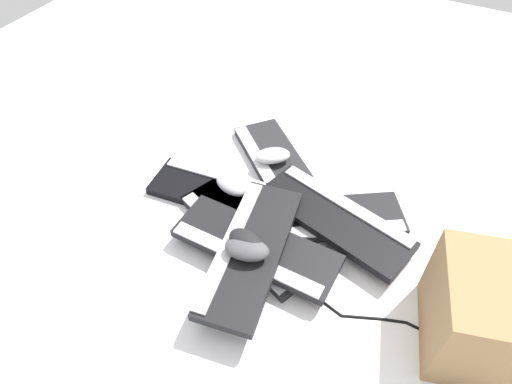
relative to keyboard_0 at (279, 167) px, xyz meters
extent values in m
plane|color=white|center=(-0.09, -0.06, -0.01)|extent=(3.20, 3.20, 0.00)
cube|color=#232326|center=(0.00, 0.00, 0.00)|extent=(0.40, 0.43, 0.02)
cube|color=silver|center=(-0.04, 0.04, 0.01)|extent=(0.31, 0.34, 0.01)
cube|color=black|center=(-0.18, 0.10, 0.00)|extent=(0.19, 0.45, 0.02)
cube|color=silver|center=(-0.13, 0.10, 0.01)|extent=(0.08, 0.42, 0.01)
cube|color=black|center=(-0.28, -0.04, 0.00)|extent=(0.30, 0.46, 0.02)
cube|color=#B2B5BA|center=(-0.33, -0.02, 0.01)|extent=(0.19, 0.40, 0.01)
cube|color=black|center=(-0.13, -0.21, 0.00)|extent=(0.36, 0.45, 0.02)
cube|color=silver|center=(-0.18, -0.24, 0.01)|extent=(0.26, 0.37, 0.01)
cube|color=black|center=(-0.33, -0.09, 0.03)|extent=(0.16, 0.44, 0.02)
cube|color=silver|center=(-0.38, -0.09, 0.04)|extent=(0.05, 0.42, 0.01)
cube|color=black|center=(-0.15, -0.24, 0.03)|extent=(0.26, 0.46, 0.02)
cube|color=#B2B5BA|center=(-0.09, -0.25, 0.04)|extent=(0.14, 0.41, 0.01)
cube|color=black|center=(-0.37, -0.10, 0.06)|extent=(0.46, 0.22, 0.02)
cube|color=silver|center=(-0.37, -0.04, 0.07)|extent=(0.42, 0.10, 0.01)
ellipsoid|color=black|center=(-0.10, -0.30, 0.01)|extent=(0.07, 0.11, 0.04)
ellipsoid|color=#B7B7BC|center=(-0.17, 0.07, 0.04)|extent=(0.09, 0.12, 0.04)
ellipsoid|color=black|center=(-0.38, -0.09, 0.10)|extent=(0.10, 0.13, 0.04)
ellipsoid|color=#4C4C51|center=(-0.39, -0.10, 0.10)|extent=(0.09, 0.12, 0.04)
ellipsoid|color=silver|center=(0.00, 0.02, 0.04)|extent=(0.12, 0.13, 0.04)
cylinder|color=black|center=(-0.37, -0.25, -0.01)|extent=(0.02, 0.07, 0.01)
cylinder|color=black|center=(-0.38, -0.32, -0.01)|extent=(0.03, 0.07, 0.01)
cylinder|color=black|center=(-0.37, -0.40, -0.01)|extent=(0.04, 0.09, 0.01)
cylinder|color=black|center=(-0.35, -0.47, -0.01)|extent=(0.03, 0.06, 0.01)
cylinder|color=black|center=(-0.34, -0.53, -0.01)|extent=(0.01, 0.07, 0.01)
cylinder|color=black|center=(-0.39, -0.59, -0.01)|extent=(0.10, 0.05, 0.01)
sphere|color=black|center=(-0.36, -0.22, -0.01)|extent=(0.01, 0.01, 0.01)
sphere|color=black|center=(-0.37, -0.29, -0.01)|extent=(0.01, 0.01, 0.01)
sphere|color=black|center=(-0.39, -0.35, -0.01)|extent=(0.01, 0.01, 0.01)
sphere|color=black|center=(-0.35, -0.44, -0.01)|extent=(0.01, 0.01, 0.01)
sphere|color=black|center=(-0.34, -0.50, -0.01)|extent=(0.01, 0.01, 0.01)
sphere|color=black|center=(-0.34, -0.57, -0.01)|extent=(0.01, 0.01, 0.01)
cube|color=#9E774C|center=(-0.31, -0.63, 0.10)|extent=(0.29, 0.27, 0.23)
camera|label=1|loc=(-0.96, -0.42, 0.99)|focal=32.00mm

